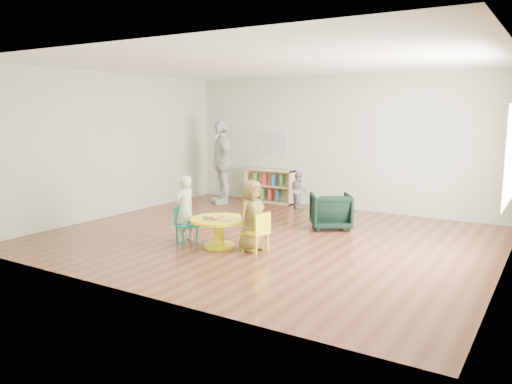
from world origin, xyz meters
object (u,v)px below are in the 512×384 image
Objects in this scene: kid_chair_right at (258,231)px; armchair at (331,211)px; kid_chair_left at (186,223)px; adult_caretaker at (222,162)px; child_right at (252,215)px; child_left at (185,209)px; activity_table at (219,227)px; toddler at (298,190)px; bookshelf at (270,186)px.

kid_chair_right is 2.00m from armchair.
kid_chair_left is 2.61m from armchair.
adult_caretaker reaches higher than kid_chair_right.
child_right is at bearing 121.29° from kid_chair_left.
armchair is 0.66× the size of child_left.
kid_chair_right is at bearing 4.18° from activity_table.
kid_chair_right is 1.33m from child_left.
activity_table is 1.48× the size of kid_chair_right.
adult_caretaker reaches higher than armchair.
kid_chair_left is (-0.63, -0.04, -0.01)m from activity_table.
adult_caretaker is at bearing -51.23° from armchair.
toddler is at bearing 48.69° from adult_caretaker.
kid_chair_right is 4.16m from bookshelf.
armchair reaches higher than kid_chair_right.
toddler is at bearing -78.51° from armchair.
armchair is 0.87× the size of toddler.
kid_chair_left is 0.30× the size of adult_caretaker.
toddler is (-0.88, 3.25, -0.14)m from child_right.
child_right is at bearing 101.60° from child_left.
toddler is (0.93, -0.38, 0.03)m from bookshelf.
kid_chair_left is 0.71× the size of toddler.
kid_chair_right is 0.32× the size of adult_caretaker.
child_right is (-0.43, -1.93, 0.22)m from armchair.
activity_table is at bearing -71.09° from bookshelf.
bookshelf is at bearing -164.59° from child_left.
armchair is at bearing 20.15° from adult_caretaker.
child_left is at bearing -97.48° from kid_chair_left.
adult_caretaker is at bearing 124.97° from activity_table.
child_right reaches higher than toddler.
bookshelf is at bearing -70.60° from armchair.
bookshelf is 1.13× the size of child_right.
child_left is (-0.02, 0.01, 0.23)m from kid_chair_left.
child_left is 1.19m from child_right.
armchair is (2.24, -1.71, -0.05)m from bookshelf.
bookshelf is 1.51× the size of toddler.
armchair is (0.97, 2.02, 0.01)m from activity_table.
bookshelf is (-1.94, 3.68, 0.04)m from kid_chair_right.
activity_table is 3.36m from toddler.
toddler is (-1.01, 3.30, 0.07)m from kid_chair_right.
adult_caretaker is at bearing 38.22° from toddler.
kid_chair_right is (1.29, 0.09, 0.02)m from kid_chair_left.
child_right is 1.34× the size of toddler.
child_right reaches higher than activity_table.
adult_caretaker is at bearing -129.27° from kid_chair_left.
activity_table is at bearing -17.01° from adult_caretaker.
toddler is at bearing -159.85° from kid_chair_left.
activity_table is 0.74× the size of bookshelf.
bookshelf is at bearing -145.36° from kid_chair_left.
adult_caretaker is (-1.48, 3.05, 0.64)m from kid_chair_left.
adult_caretaker is (-2.11, 3.01, 0.63)m from activity_table.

